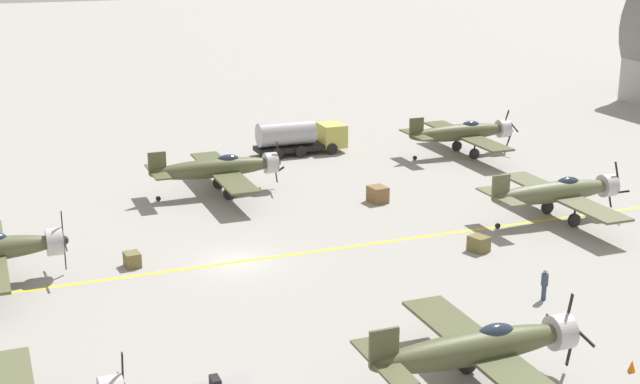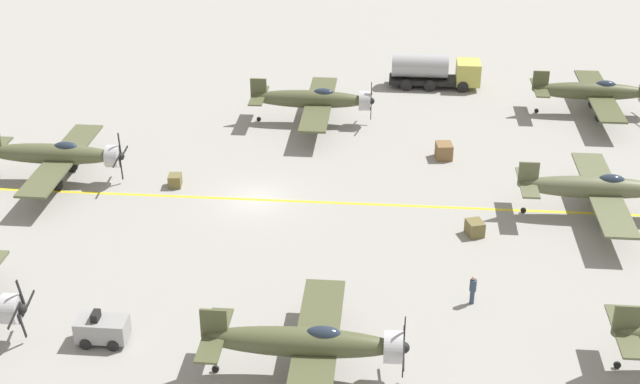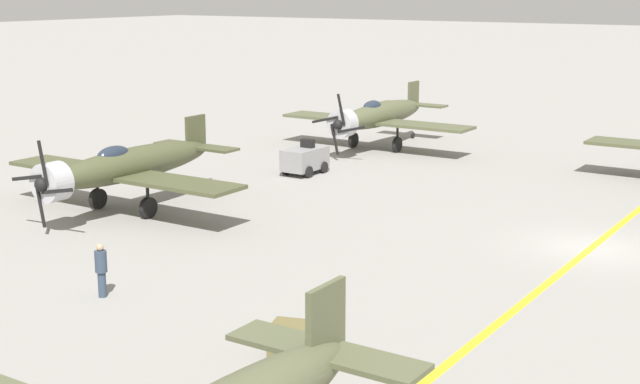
{
  "view_description": "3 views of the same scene",
  "coord_description": "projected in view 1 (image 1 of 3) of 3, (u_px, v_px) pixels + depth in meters",
  "views": [
    {
      "loc": [
        47.81,
        -13.26,
        19.1
      ],
      "look_at": [
        -1.33,
        5.83,
        3.35
      ],
      "focal_mm": 50.0,
      "sensor_mm": 36.0,
      "label": 1
    },
    {
      "loc": [
        52.75,
        9.03,
        27.46
      ],
      "look_at": [
        3.37,
        4.66,
        2.48
      ],
      "focal_mm": 50.0,
      "sensor_mm": 36.0,
      "label": 2
    },
    {
      "loc": [
        -8.91,
        32.17,
        9.51
      ],
      "look_at": [
        7.63,
        6.82,
        2.5
      ],
      "focal_mm": 50.0,
      "sensor_mm": 36.0,
      "label": 3
    }
  ],
  "objects": [
    {
      "name": "airplane_far_center",
      "position": [
        558.0,
        192.0,
        59.66
      ],
      "size": [
        12.0,
        9.98,
        3.71
      ],
      "rotation": [
        0.0,
        0.0,
        0.11
      ],
      "color": "#5A5F40",
      "rests_on": "ground"
    },
    {
      "name": "traffic_cone",
      "position": [
        632.0,
        366.0,
        39.74
      ],
      "size": [
        0.36,
        0.36,
        0.55
      ],
      "primitive_type": "cone",
      "color": "orange",
      "rests_on": "ground"
    },
    {
      "name": "ground_crew_walking",
      "position": [
        545.0,
        283.0,
        47.19
      ],
      "size": [
        0.38,
        0.38,
        1.73
      ],
      "color": "#334256",
      "rests_on": "ground"
    },
    {
      "name": "taxiway_stripe",
      "position": [
        237.0,
        262.0,
        52.77
      ],
      "size": [
        0.3,
        160.0,
        0.01
      ],
      "primitive_type": "cube",
      "color": "yellow",
      "rests_on": "ground"
    },
    {
      "name": "supply_crate_by_tanker",
      "position": [
        132.0,
        260.0,
        51.98
      ],
      "size": [
        1.11,
        0.95,
        0.86
      ],
      "primitive_type": "cube",
      "rotation": [
        0.0,
        0.0,
        0.09
      ],
      "color": "brown",
      "rests_on": "ground"
    },
    {
      "name": "supply_crate_mid_lane",
      "position": [
        378.0,
        194.0,
        64.14
      ],
      "size": [
        1.51,
        1.31,
        1.15
      ],
      "primitive_type": "cube",
      "rotation": [
        0.0,
        0.0,
        0.12
      ],
      "color": "brown",
      "rests_on": "ground"
    },
    {
      "name": "airplane_mid_left",
      "position": [
        219.0,
        168.0,
        65.53
      ],
      "size": [
        12.0,
        9.98,
        3.67
      ],
      "rotation": [
        0.0,
        0.0,
        -0.2
      ],
      "color": "#4B5032",
      "rests_on": "ground"
    },
    {
      "name": "ground_plane",
      "position": [
        237.0,
        262.0,
        52.77
      ],
      "size": [
        400.0,
        400.0,
        0.0
      ],
      "primitive_type": "plane",
      "color": "gray"
    },
    {
      "name": "airplane_far_left",
      "position": [
        463.0,
        133.0,
        76.87
      ],
      "size": [
        12.0,
        9.98,
        3.68
      ],
      "rotation": [
        0.0,
        0.0,
        -0.24
      ],
      "color": "#484D2E",
      "rests_on": "ground"
    },
    {
      "name": "supply_crate_outboard",
      "position": [
        479.0,
        244.0,
        54.46
      ],
      "size": [
        1.39,
        1.27,
        0.95
      ],
      "primitive_type": "cube",
      "rotation": [
        0.0,
        0.0,
        0.32
      ],
      "color": "brown",
      "rests_on": "ground"
    },
    {
      "name": "fuel_tanker",
      "position": [
        301.0,
        137.0,
        77.54
      ],
      "size": [
        2.67,
        8.0,
        2.98
      ],
      "color": "black",
      "rests_on": "ground"
    },
    {
      "name": "airplane_mid_right",
      "position": [
        480.0,
        348.0,
        37.63
      ],
      "size": [
        12.0,
        9.98,
        3.78
      ],
      "rotation": [
        0.0,
        0.0,
        0.13
      ],
      "color": "#4A5031",
      "rests_on": "ground"
    }
  ]
}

